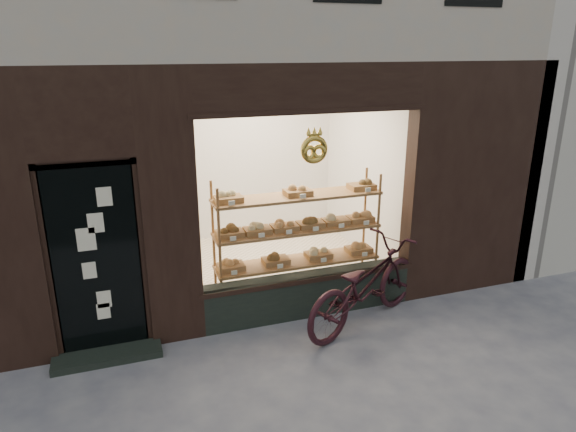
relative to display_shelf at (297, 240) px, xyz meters
name	(u,v)px	position (x,y,z in m)	size (l,w,h in m)	color
display_shelf	(297,240)	(0.00, 0.00, 0.00)	(2.20, 0.45, 1.70)	brown
bicycle	(364,285)	(0.55, -0.87, -0.33)	(0.69, 1.99, 1.05)	black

